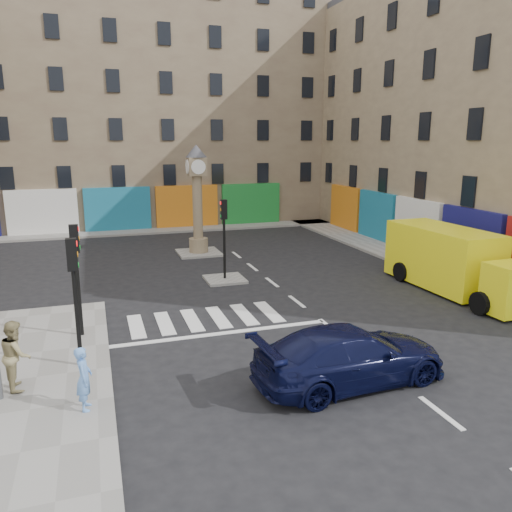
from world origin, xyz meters
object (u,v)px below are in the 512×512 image
traffic_light_left_far (76,262)px  yellow_van (453,261)px  traffic_light_island (224,226)px  clock_pillar (197,193)px  pedestrian_blue (84,378)px  navy_sedan (350,356)px  pedestrian_tan (16,355)px  traffic_light_left_near (74,282)px

traffic_light_left_far → yellow_van: 15.37m
traffic_light_island → clock_pillar: 6.07m
yellow_van → traffic_light_island: bearing=150.7°
traffic_light_island → pedestrian_blue: traffic_light_island is taller
navy_sedan → pedestrian_blue: (-6.80, 0.52, 0.15)m
navy_sedan → pedestrian_blue: bearing=81.1°
navy_sedan → pedestrian_tan: bearing=71.0°
traffic_light_left_far → clock_pillar: 13.05m
traffic_light_left_near → clock_pillar: size_ratio=0.61×
traffic_light_island → yellow_van: 10.24m
clock_pillar → navy_sedan: bearing=-87.8°
navy_sedan → pedestrian_blue: size_ratio=3.43×
clock_pillar → traffic_light_left_far: bearing=-118.9°
clock_pillar → pedestrian_tan: 16.83m
clock_pillar → yellow_van: clock_pillar is taller
clock_pillar → pedestrian_blue: 17.68m
traffic_light_left_near → clock_pillar: bearing=65.5°
traffic_light_left_far → navy_sedan: 9.05m
pedestrian_blue → pedestrian_tan: (-1.67, 1.67, 0.12)m
pedestrian_tan → clock_pillar: bearing=-38.1°
traffic_light_left_near → traffic_light_island: 10.03m
traffic_light_island → navy_sedan: traffic_light_island is taller
navy_sedan → pedestrian_tan: (-8.47, 2.19, 0.28)m
traffic_light_left_far → pedestrian_tan: bearing=-114.7°
traffic_light_left_near → clock_pillar: clock_pillar is taller
traffic_light_island → pedestrian_tan: traffic_light_island is taller
yellow_van → pedestrian_tan: bearing=-168.3°
clock_pillar → navy_sedan: size_ratio=1.13×
traffic_light_island → pedestrian_blue: (-6.15, -10.38, -1.65)m
clock_pillar → pedestrian_tan: size_ratio=3.34×
traffic_light_left_near → traffic_light_left_far: same height
traffic_light_left_far → yellow_van: size_ratio=0.50×
traffic_light_island → navy_sedan: size_ratio=0.68×
pedestrian_tan → navy_sedan: bearing=-114.6°
yellow_van → pedestrian_tan: 17.29m
traffic_light_left_far → pedestrian_blue: traffic_light_left_far is taller
traffic_light_left_near → traffic_light_island: (6.30, 7.80, -0.03)m
clock_pillar → pedestrian_blue: (-6.15, -16.37, -2.61)m
traffic_light_left_far → pedestrian_blue: bearing=-88.2°
pedestrian_blue → pedestrian_tan: 2.37m
pedestrian_tan → traffic_light_island: bearing=-52.1°
yellow_van → pedestrian_tan: yellow_van is taller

